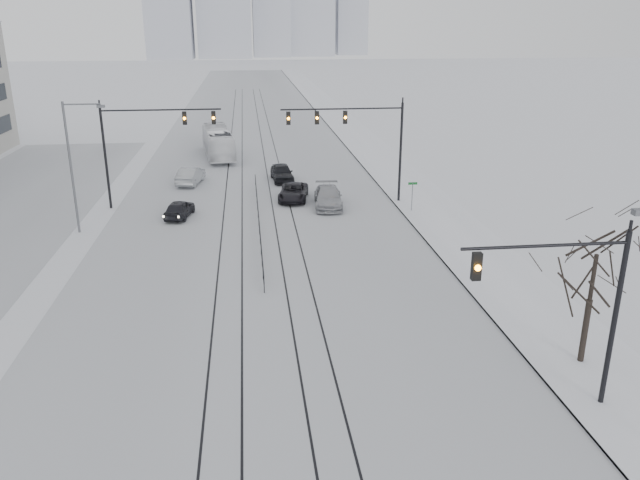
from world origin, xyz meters
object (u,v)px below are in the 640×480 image
(sedan_sb_inner, at_px, (179,209))
(sedan_nb_right, at_px, (328,197))
(sedan_sb_outer, at_px, (191,176))
(traffic_mast_near, at_px, (576,298))
(box_truck, at_px, (218,143))
(sedan_nb_front, at_px, (293,192))
(bare_tree, at_px, (595,266))
(sedan_nb_far, at_px, (282,173))

(sedan_sb_inner, distance_m, sedan_nb_right, 11.57)
(sedan_sb_inner, distance_m, sedan_sb_outer, 10.44)
(traffic_mast_near, height_order, sedan_sb_inner, traffic_mast_near)
(sedan_nb_right, relative_size, box_truck, 0.47)
(sedan_sb_inner, relative_size, sedan_nb_front, 0.82)
(bare_tree, height_order, box_truck, bare_tree)
(sedan_nb_front, bearing_deg, bare_tree, -60.11)
(sedan_sb_outer, bearing_deg, bare_tree, 130.00)
(traffic_mast_near, relative_size, bare_tree, 1.15)
(sedan_nb_front, bearing_deg, sedan_nb_far, 104.24)
(traffic_mast_near, relative_size, sedan_nb_right, 1.32)
(bare_tree, relative_size, box_truck, 0.54)
(sedan_sb_outer, height_order, sedan_nb_right, sedan_nb_right)
(sedan_sb_outer, distance_m, sedan_nb_far, 8.30)
(sedan_sb_inner, height_order, sedan_sb_outer, sedan_sb_outer)
(sedan_nb_far, distance_m, box_truck, 13.46)
(bare_tree, relative_size, sedan_nb_far, 1.34)
(sedan_sb_outer, height_order, sedan_nb_front, sedan_sb_outer)
(sedan_nb_front, relative_size, sedan_nb_right, 0.90)
(sedan_sb_outer, relative_size, sedan_nb_front, 0.97)
(traffic_mast_near, height_order, box_truck, traffic_mast_near)
(sedan_sb_inner, distance_m, sedan_nb_front, 9.70)
(traffic_mast_near, height_order, bare_tree, traffic_mast_near)
(sedan_nb_front, height_order, sedan_nb_right, sedan_nb_right)
(sedan_sb_outer, bearing_deg, sedan_nb_far, -167.65)
(traffic_mast_near, xyz_separation_m, sedan_sb_outer, (-16.60, 37.18, -3.80))
(sedan_nb_front, distance_m, sedan_nb_right, 3.47)
(traffic_mast_near, distance_m, sedan_sb_inner, 31.73)
(bare_tree, relative_size, sedan_nb_right, 1.15)
(sedan_nb_right, xyz_separation_m, sedan_nb_far, (-3.12, 9.04, 0.01))
(bare_tree, distance_m, sedan_sb_inner, 30.67)
(traffic_mast_near, distance_m, sedan_nb_front, 31.86)
(box_truck, bearing_deg, sedan_nb_right, 106.91)
(sedan_sb_inner, bearing_deg, sedan_nb_far, -117.04)
(sedan_nb_right, bearing_deg, traffic_mast_near, -75.20)
(sedan_sb_inner, height_order, sedan_nb_far, sedan_nb_far)
(traffic_mast_near, height_order, sedan_nb_right, traffic_mast_near)
(box_truck, bearing_deg, traffic_mast_near, 99.29)
(bare_tree, xyz_separation_m, sedan_nb_far, (-10.71, 34.38, -3.71))
(sedan_nb_far, relative_size, box_truck, 0.40)
(bare_tree, xyz_separation_m, sedan_sb_inner, (-19.05, 23.73, -3.82))
(sedan_sb_outer, height_order, sedan_nb_far, sedan_nb_far)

